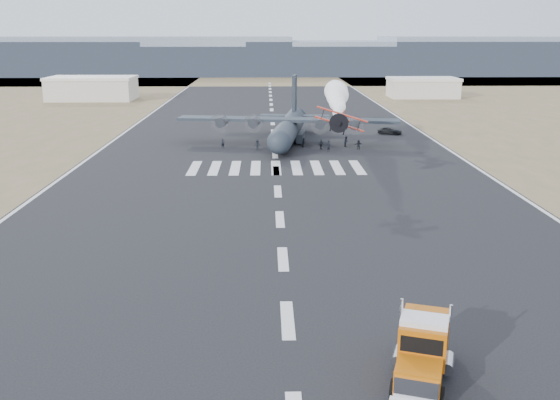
{
  "coord_description": "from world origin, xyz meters",
  "views": [
    {
      "loc": [
        -1.4,
        -39.62,
        19.39
      ],
      "look_at": [
        -0.14,
        17.11,
        4.0
      ],
      "focal_mm": 40.0,
      "sensor_mm": 36.0,
      "label": 1
    }
  ],
  "objects_px": {
    "crew_e": "(283,143)",
    "crew_g": "(328,146)",
    "support_vehicle": "(390,131)",
    "crew_d": "(321,144)",
    "hangar_left": "(92,88)",
    "crew_b": "(304,143)",
    "crew_h": "(346,141)",
    "crew_f": "(358,145)",
    "semi_truck": "(423,348)",
    "aerobatic_biplane": "(341,120)",
    "hangar_right": "(423,87)",
    "crew_a": "(223,143)",
    "crew_c": "(257,145)",
    "transport_aircraft": "(289,126)"
  },
  "relations": [
    {
      "from": "hangar_left",
      "to": "crew_f",
      "type": "relative_size",
      "value": 15.17
    },
    {
      "from": "semi_truck",
      "to": "crew_g",
      "type": "bearing_deg",
      "value": 107.64
    },
    {
      "from": "crew_g",
      "to": "crew_a",
      "type": "bearing_deg",
      "value": -50.08
    },
    {
      "from": "crew_e",
      "to": "crew_g",
      "type": "relative_size",
      "value": 0.87
    },
    {
      "from": "semi_truck",
      "to": "crew_f",
      "type": "distance_m",
      "value": 72.37
    },
    {
      "from": "aerobatic_biplane",
      "to": "crew_h",
      "type": "bearing_deg",
      "value": 86.71
    },
    {
      "from": "hangar_right",
      "to": "crew_f",
      "type": "bearing_deg",
      "value": -110.37
    },
    {
      "from": "hangar_right",
      "to": "support_vehicle",
      "type": "height_order",
      "value": "hangar_right"
    },
    {
      "from": "hangar_right",
      "to": "aerobatic_biplane",
      "type": "xyz_separation_m",
      "value": [
        -38.31,
        -113.89,
        5.88
      ]
    },
    {
      "from": "crew_e",
      "to": "crew_g",
      "type": "xyz_separation_m",
      "value": [
        7.46,
        -3.82,
        0.12
      ]
    },
    {
      "from": "aerobatic_biplane",
      "to": "crew_e",
      "type": "xyz_separation_m",
      "value": [
        -6.25,
        30.19,
        -8.07
      ]
    },
    {
      "from": "crew_a",
      "to": "crew_h",
      "type": "xyz_separation_m",
      "value": [
        21.35,
        1.01,
        0.1
      ]
    },
    {
      "from": "hangar_right",
      "to": "crew_e",
      "type": "distance_m",
      "value": 94.84
    },
    {
      "from": "crew_h",
      "to": "crew_d",
      "type": "bearing_deg",
      "value": 142.17
    },
    {
      "from": "aerobatic_biplane",
      "to": "crew_a",
      "type": "xyz_separation_m",
      "value": [
        -16.57,
        30.02,
        -8.07
      ]
    },
    {
      "from": "hangar_left",
      "to": "crew_d",
      "type": "height_order",
      "value": "hangar_left"
    },
    {
      "from": "crew_c",
      "to": "aerobatic_biplane",
      "type": "bearing_deg",
      "value": 111.32
    },
    {
      "from": "support_vehicle",
      "to": "crew_f",
      "type": "xyz_separation_m",
      "value": [
        -8.48,
        -16.09,
        0.16
      ]
    },
    {
      "from": "crew_f",
      "to": "crew_g",
      "type": "bearing_deg",
      "value": 2.59
    },
    {
      "from": "crew_f",
      "to": "crew_d",
      "type": "bearing_deg",
      "value": -21.17
    },
    {
      "from": "crew_h",
      "to": "semi_truck",
      "type": "bearing_deg",
      "value": -158.44
    },
    {
      "from": "crew_a",
      "to": "crew_b",
      "type": "bearing_deg",
      "value": -13.11
    },
    {
      "from": "semi_truck",
      "to": "crew_c",
      "type": "distance_m",
      "value": 72.56
    },
    {
      "from": "semi_truck",
      "to": "support_vehicle",
      "type": "distance_m",
      "value": 89.46
    },
    {
      "from": "support_vehicle",
      "to": "crew_d",
      "type": "distance_m",
      "value": 21.56
    },
    {
      "from": "crew_d",
      "to": "crew_f",
      "type": "distance_m",
      "value": 6.32
    },
    {
      "from": "hangar_left",
      "to": "support_vehicle",
      "type": "relative_size",
      "value": 5.25
    },
    {
      "from": "hangar_left",
      "to": "semi_truck",
      "type": "distance_m",
      "value": 163.8
    },
    {
      "from": "hangar_right",
      "to": "aerobatic_biplane",
      "type": "distance_m",
      "value": 120.3
    },
    {
      "from": "hangar_left",
      "to": "semi_truck",
      "type": "height_order",
      "value": "hangar_left"
    },
    {
      "from": "hangar_left",
      "to": "aerobatic_biplane",
      "type": "relative_size",
      "value": 3.86
    },
    {
      "from": "semi_truck",
      "to": "support_vehicle",
      "type": "height_order",
      "value": "semi_truck"
    },
    {
      "from": "crew_b",
      "to": "crew_g",
      "type": "relative_size",
      "value": 0.84
    },
    {
      "from": "crew_f",
      "to": "crew_b",
      "type": "bearing_deg",
      "value": -31.75
    },
    {
      "from": "semi_truck",
      "to": "aerobatic_biplane",
      "type": "xyz_separation_m",
      "value": [
        0.19,
        43.72,
        7.02
      ]
    },
    {
      "from": "semi_truck",
      "to": "crew_f",
      "type": "xyz_separation_m",
      "value": [
        6.73,
        72.05,
        -1.06
      ]
    },
    {
      "from": "support_vehicle",
      "to": "crew_a",
      "type": "xyz_separation_m",
      "value": [
        -31.58,
        -14.41,
        0.16
      ]
    },
    {
      "from": "aerobatic_biplane",
      "to": "crew_f",
      "type": "bearing_deg",
      "value": 82.48
    },
    {
      "from": "support_vehicle",
      "to": "crew_e",
      "type": "height_order",
      "value": "crew_e"
    },
    {
      "from": "crew_b",
      "to": "crew_h",
      "type": "relative_size",
      "value": 0.86
    },
    {
      "from": "crew_d",
      "to": "crew_e",
      "type": "relative_size",
      "value": 1.02
    },
    {
      "from": "hangar_left",
      "to": "transport_aircraft",
      "type": "xyz_separation_m",
      "value": [
        54.63,
        -73.38,
        -0.5
      ]
    },
    {
      "from": "hangar_left",
      "to": "semi_truck",
      "type": "relative_size",
      "value": 2.85
    },
    {
      "from": "hangar_left",
      "to": "support_vehicle",
      "type": "distance_m",
      "value": 98.7
    },
    {
      "from": "support_vehicle",
      "to": "crew_g",
      "type": "bearing_deg",
      "value": 163.62
    },
    {
      "from": "crew_h",
      "to": "hangar_right",
      "type": "bearing_deg",
      "value": 3.34
    },
    {
      "from": "hangar_right",
      "to": "crew_c",
      "type": "relative_size",
      "value": 11.65
    },
    {
      "from": "aerobatic_biplane",
      "to": "crew_h",
      "type": "height_order",
      "value": "aerobatic_biplane"
    },
    {
      "from": "crew_d",
      "to": "hangar_left",
      "type": "bearing_deg",
      "value": -5.81
    },
    {
      "from": "hangar_right",
      "to": "crew_b",
      "type": "distance_m",
      "value": 92.78
    }
  ]
}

